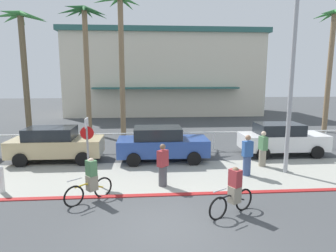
{
  "coord_description": "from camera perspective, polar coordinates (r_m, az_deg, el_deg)",
  "views": [
    {
      "loc": [
        -0.54,
        -7.56,
        4.14
      ],
      "look_at": [
        0.51,
        6.0,
        1.83
      ],
      "focal_mm": 31.34,
      "sensor_mm": 36.0,
      "label": 1
    }
  ],
  "objects": [
    {
      "name": "ground_plane",
      "position": [
        18.05,
        -2.59,
        -3.62
      ],
      "size": [
        80.0,
        80.0,
        0.0
      ],
      "primitive_type": "plane",
      "color": "#424447"
    },
    {
      "name": "sidewalk_strip",
      "position": [
        12.48,
        -1.71,
        -9.69
      ],
      "size": [
        44.0,
        4.0,
        0.02
      ],
      "primitive_type": "cube",
      "color": "#9E9E93",
      "rests_on": "ground"
    },
    {
      "name": "curb_paint",
      "position": [
        10.62,
        -1.18,
        -13.23
      ],
      "size": [
        44.0,
        0.24,
        0.03
      ],
      "primitive_type": "cube",
      "color": "maroon",
      "rests_on": "ground"
    },
    {
      "name": "building_backdrop",
      "position": [
        33.92,
        -0.9,
        10.25
      ],
      "size": [
        21.18,
        10.0,
        8.95
      ],
      "color": "beige",
      "rests_on": "ground"
    },
    {
      "name": "rail_fence",
      "position": [
        16.41,
        -2.44,
        -1.98
      ],
      "size": [
        24.44,
        0.08,
        1.04
      ],
      "color": "white",
      "rests_on": "ground"
    },
    {
      "name": "stop_sign_bike_lane",
      "position": [
        11.8,
        -15.42,
        -2.76
      ],
      "size": [
        0.52,
        0.56,
        2.56
      ],
      "color": "gray",
      "rests_on": "ground"
    },
    {
      "name": "bollard_3",
      "position": [
        12.22,
        -29.7,
        -8.92
      ],
      "size": [
        0.2,
        0.2,
        1.0
      ],
      "color": "white",
      "rests_on": "ground"
    },
    {
      "name": "streetlight_curb",
      "position": [
        13.05,
        23.44,
        9.46
      ],
      "size": [
        0.24,
        2.54,
        7.5
      ],
      "color": "#9EA0A5",
      "rests_on": "ground"
    },
    {
      "name": "palm_tree_0",
      "position": [
        20.71,
        -26.4,
        13.72
      ],
      "size": [
        3.03,
        3.54,
        8.06
      ],
      "color": "brown",
      "rests_on": "ground"
    },
    {
      "name": "palm_tree_1",
      "position": [
        21.98,
        -15.79,
        16.22
      ],
      "size": [
        3.34,
        3.49,
        8.92
      ],
      "color": "#846B4C",
      "rests_on": "ground"
    },
    {
      "name": "palm_tree_2",
      "position": [
        20.68,
        -9.21,
        16.67
      ],
      "size": [
        3.18,
        3.33,
        9.42
      ],
      "color": "#846B4C",
      "rests_on": "ground"
    },
    {
      "name": "palm_tree_3",
      "position": [
        24.89,
        29.27,
        13.7
      ],
      "size": [
        3.09,
        3.21,
        8.82
      ],
      "color": "#846B4C",
      "rests_on": "ground"
    },
    {
      "name": "car_tan_1",
      "position": [
        15.41,
        -21.05,
        -3.26
      ],
      "size": [
        4.4,
        2.02,
        1.69
      ],
      "color": "tan",
      "rests_on": "ground"
    },
    {
      "name": "car_blue_2",
      "position": [
        14.45,
        -1.24,
        -3.44
      ],
      "size": [
        4.4,
        2.02,
        1.69
      ],
      "color": "#284793",
      "rests_on": "ground"
    },
    {
      "name": "car_white_3",
      "position": [
        16.7,
        21.23,
        -2.31
      ],
      "size": [
        4.4,
        2.02,
        1.69
      ],
      "color": "white",
      "rests_on": "ground"
    },
    {
      "name": "cyclist_black_0",
      "position": [
        9.27,
        12.63,
        -12.42
      ],
      "size": [
        1.61,
        0.96,
        1.5
      ],
      "color": "black",
      "rests_on": "ground"
    },
    {
      "name": "cyclist_yellow_1",
      "position": [
        10.29,
        -14.84,
        -10.25
      ],
      "size": [
        1.4,
        1.25,
        1.5
      ],
      "color": "black",
      "rests_on": "ground"
    },
    {
      "name": "pedestrian_0",
      "position": [
        12.75,
        15.15,
        -5.83
      ],
      "size": [
        0.43,
        0.36,
        1.75
      ],
      "color": "#384C7A",
      "rests_on": "ground"
    },
    {
      "name": "pedestrian_1",
      "position": [
        14.26,
        17.95,
        -4.52
      ],
      "size": [
        0.37,
        0.44,
        1.66
      ],
      "color": "gray",
      "rests_on": "ground"
    },
    {
      "name": "pedestrian_2",
      "position": [
        11.17,
        -1.04,
        -7.97
      ],
      "size": [
        0.47,
        0.47,
        1.65
      ],
      "color": "#4C4C51",
      "rests_on": "ground"
    }
  ]
}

